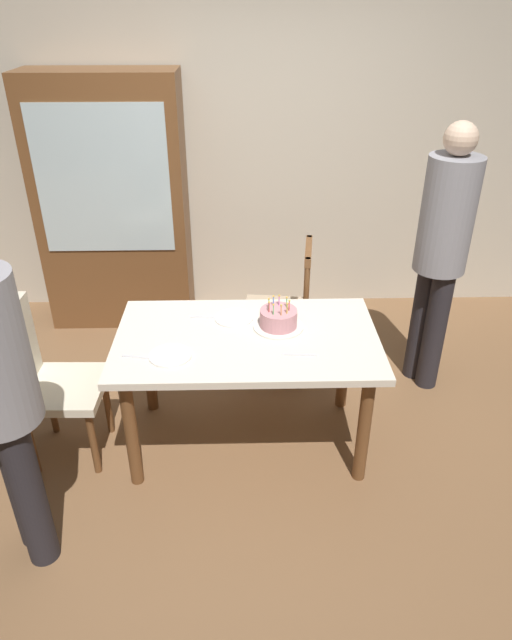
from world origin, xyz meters
TOP-DOWN VIEW (x-y plane):
  - ground at (0.00, 0.00)m, footprint 6.40×6.40m
  - back_wall at (0.00, 1.85)m, footprint 6.40×0.10m
  - dining_table at (0.00, 0.00)m, footprint 1.42×0.84m
  - birthday_cake at (0.18, 0.09)m, footprint 0.28×0.28m
  - plate_near_celebrant at (-0.39, -0.19)m, footprint 0.22×0.22m
  - plate_far_side at (-0.07, 0.19)m, footprint 0.22×0.22m
  - fork_near_celebrant at (-0.55, -0.19)m, footprint 0.18×0.05m
  - fork_far_side at (-0.23, 0.20)m, footprint 0.18×0.04m
  - fork_near_guest at (0.27, -0.19)m, footprint 0.18×0.03m
  - chair_spindle_back at (0.23, 0.74)m, footprint 0.49×0.49m
  - chair_upholstered at (-1.10, -0.07)m, footprint 0.45×0.45m
  - person_guest at (1.21, 0.60)m, footprint 0.32×0.32m
  - china_cabinet at (-0.99, 1.56)m, footprint 1.10×0.45m

SIDE VIEW (x-z plane):
  - ground at x=0.00m, z-range 0.00..0.00m
  - chair_spindle_back at x=0.23m, z-range -0.02..0.93m
  - chair_upholstered at x=-1.10m, z-range 0.06..1.01m
  - dining_table at x=0.00m, z-range 0.27..1.00m
  - fork_near_celebrant at x=-0.55m, z-range 0.73..0.74m
  - fork_far_side at x=-0.23m, z-range 0.73..0.74m
  - fork_near_guest at x=0.27m, z-range 0.73..0.74m
  - plate_near_celebrant at x=-0.39m, z-range 0.73..0.74m
  - plate_far_side at x=-0.07m, z-range 0.73..0.74m
  - birthday_cake at x=0.18m, z-range 0.69..0.87m
  - china_cabinet at x=-0.99m, z-range 0.00..1.90m
  - person_guest at x=1.21m, z-range 0.13..1.86m
  - back_wall at x=0.00m, z-range 0.00..2.60m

